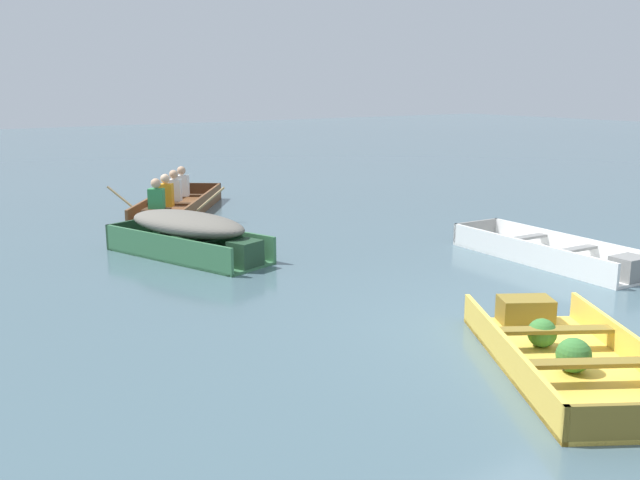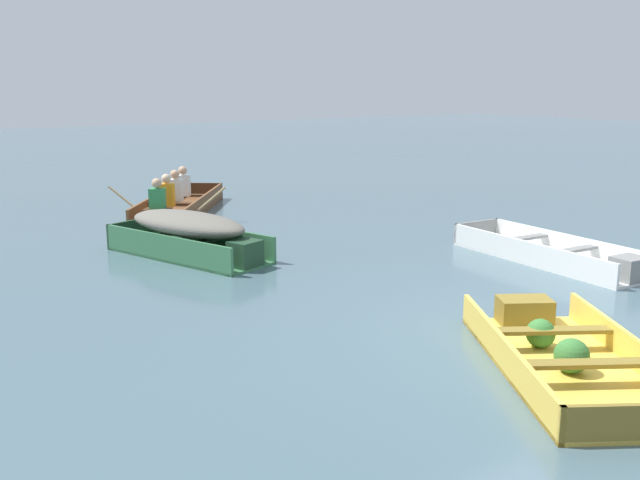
% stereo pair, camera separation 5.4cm
% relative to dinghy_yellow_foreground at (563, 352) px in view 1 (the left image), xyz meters
% --- Properties ---
extents(ground_plane, '(80.00, 80.00, 0.00)m').
position_rel_dinghy_yellow_foreground_xyz_m(ground_plane, '(0.73, 0.65, -0.12)').
color(ground_plane, '#47606B').
extents(dinghy_yellow_foreground, '(2.55, 3.09, 0.36)m').
position_rel_dinghy_yellow_foreground_xyz_m(dinghy_yellow_foreground, '(0.00, 0.00, 0.00)').
color(dinghy_yellow_foreground, '#E5BC47').
rests_on(dinghy_yellow_foreground, ground).
extents(skiff_white_near_moored, '(1.12, 3.18, 0.36)m').
position_rel_dinghy_yellow_foreground_xyz_m(skiff_white_near_moored, '(3.19, 2.58, 0.00)').
color(skiff_white_near_moored, white).
rests_on(skiff_white_near_moored, ground).
extents(skiff_green_mid_moored, '(1.79, 2.93, 0.70)m').
position_rel_dinghy_yellow_foreground_xyz_m(skiff_green_mid_moored, '(-1.17, 5.98, 0.29)').
color(skiff_green_mid_moored, '#387047').
rests_on(skiff_green_mid_moored, ground).
extents(rowboat_wooden_brown_with_crew, '(3.08, 3.57, 0.92)m').
position_rel_dinghy_yellow_foreground_xyz_m(rowboat_wooden_brown_with_crew, '(0.10, 9.48, 0.11)').
color(rowboat_wooden_brown_with_crew, brown).
rests_on(rowboat_wooden_brown_with_crew, ground).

